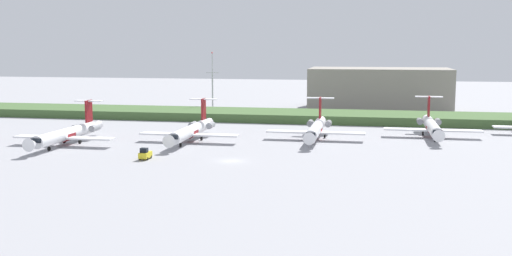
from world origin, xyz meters
The scene contains 9 objects.
ground_plane centered at (0.00, 30.00, 0.00)m, with size 500.00×500.00×0.00m, color #939399.
grass_berm centered at (0.00, 65.88, 1.23)m, with size 320.00×20.00×2.46m, color #426033.
regional_jet_second centered at (-39.88, 11.62, 2.54)m, with size 22.81×31.00×9.00m.
regional_jet_third centered at (-14.44, 21.43, 2.54)m, with size 22.81×31.00×9.00m.
regional_jet_fourth centered at (13.36, 30.21, 2.54)m, with size 22.81×31.00×9.00m.
regional_jet_fifth centered at (40.41, 39.39, 2.54)m, with size 22.81×31.00×9.00m.
antenna_mast centered at (-26.14, 83.69, 8.28)m, with size 4.40×0.50×19.80m.
distant_hangar centered at (28.45, 104.40, 7.04)m, with size 47.96×24.73×14.09m, color gray.
baggage_tug centered at (-16.70, -1.50, 1.00)m, with size 1.72×3.20×2.30m.
Camera 1 is at (26.01, -109.29, 21.66)m, focal length 42.13 mm.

